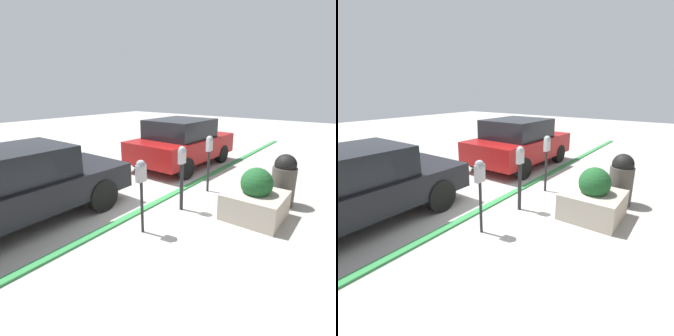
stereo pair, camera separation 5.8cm
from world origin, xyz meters
TOP-DOWN VIEW (x-y plane):
  - ground_plane at (0.00, 0.00)m, footprint 40.00×40.00m
  - curb_strip at (0.00, 0.08)m, footprint 19.00×0.16m
  - parking_meter_nearest at (-1.28, -0.54)m, footprint 0.20×0.17m
  - parking_meter_second at (-0.05, -0.57)m, footprint 0.18×0.16m
  - parking_meter_middle at (1.27, -0.49)m, footprint 0.20×0.17m
  - planter_box at (0.54, -1.97)m, footprint 1.12×1.12m
  - parked_car_front at (-2.52, 1.59)m, footprint 4.33×1.86m
  - parked_car_middle at (2.89, 1.43)m, footprint 3.86×2.07m
  - trash_bin at (1.55, -2.25)m, footprint 0.52×0.52m

SIDE VIEW (x-z plane):
  - ground_plane at x=0.00m, z-range 0.00..0.00m
  - curb_strip at x=0.00m, z-range 0.00..0.04m
  - planter_box at x=0.54m, z-range -0.13..0.93m
  - trash_bin at x=1.55m, z-range 0.00..1.19m
  - parked_car_front at x=-2.52m, z-range 0.04..1.55m
  - parked_car_middle at x=2.89m, z-range 0.01..1.62m
  - parking_meter_second at x=-0.05m, z-range 0.23..1.65m
  - parking_meter_nearest at x=-1.28m, z-range 0.37..1.75m
  - parking_meter_middle at x=1.27m, z-range 0.36..1.81m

